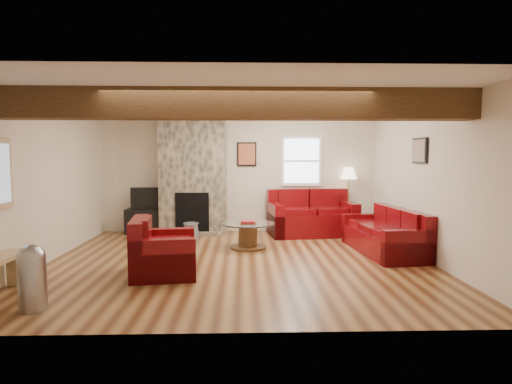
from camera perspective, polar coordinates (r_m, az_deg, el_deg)
room at (r=6.67m, az=-2.31°, el=1.27°), size 8.00×8.00×8.00m
oak_beam at (r=5.45m, az=-2.48°, el=11.63°), size 6.00×0.36×0.38m
chimney_breast at (r=9.22m, az=-8.38°, el=2.03°), size 1.40×0.67×2.50m
back_window at (r=9.46m, az=6.08°, el=4.13°), size 0.90×0.08×1.10m
ceiling_dome at (r=7.64m, az=4.61°, el=10.65°), size 0.40×0.40×0.18m
artwork_back at (r=9.37m, az=-1.23°, el=5.07°), size 0.42×0.06×0.52m
artwork_right at (r=7.54m, az=20.93°, el=5.17°), size 0.06×0.55×0.42m
sofa_three at (r=7.70m, az=16.62°, el=-4.98°), size 1.01×2.03×0.76m
loveseat at (r=9.08m, az=7.46°, el=-2.74°), size 1.88×1.22×0.94m
armchair_red at (r=6.18m, az=-12.19°, el=-7.10°), size 0.99×1.10×0.80m
coffee_table at (r=7.72m, az=-1.07°, el=-5.84°), size 0.95×0.95×0.50m
tv_cabinet at (r=9.50m, az=-13.80°, el=-3.76°), size 1.06×0.42×0.53m
television at (r=9.44m, az=-13.86°, el=-0.78°), size 0.81×0.11×0.47m
floor_lamp at (r=9.50m, az=12.26°, el=2.00°), size 0.36×0.36×1.42m
pedal_bin at (r=5.27m, az=-27.69°, el=-10.05°), size 0.38×0.38×0.73m
coal_bucket at (r=8.79m, az=-8.64°, el=-5.07°), size 0.34×0.34×0.32m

